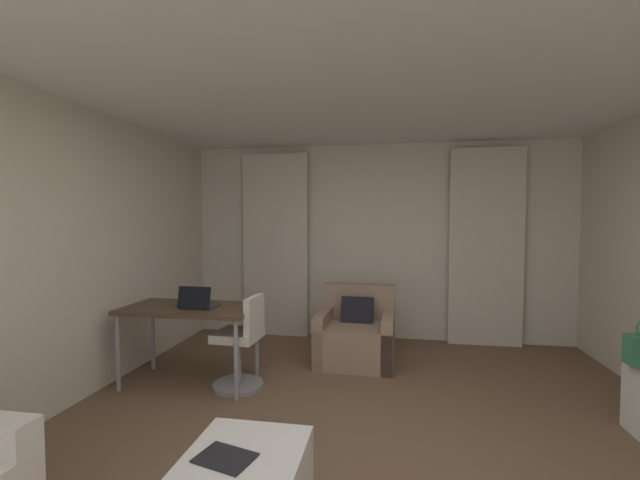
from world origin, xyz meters
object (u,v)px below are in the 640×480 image
(desk, at_px, (190,313))
(laptop, at_px, (198,303))
(desk_chair, at_px, (242,347))
(magazine_open, at_px, (225,458))
(armchair, at_px, (356,336))

(desk, relative_size, laptop, 3.86)
(desk_chair, bearing_deg, laptop, -173.91)
(desk, xyz_separation_m, magazine_open, (1.10, -1.76, -0.29))
(armchair, bearing_deg, magazine_open, -99.49)
(armchair, xyz_separation_m, laptop, (-1.43, -0.95, 0.52))
(armchair, relative_size, laptop, 2.67)
(desk, height_order, desk_chair, desk_chair)
(armchair, height_order, desk_chair, desk_chair)
(desk, distance_m, magazine_open, 2.10)
(laptop, height_order, magazine_open, laptop)
(laptop, distance_m, magazine_open, 2.00)
(desk, height_order, magazine_open, desk)
(desk, bearing_deg, magazine_open, -58.01)
(desk, relative_size, desk_chair, 1.43)
(armchair, distance_m, laptop, 1.79)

